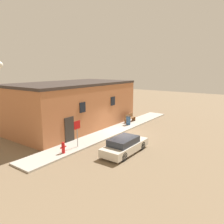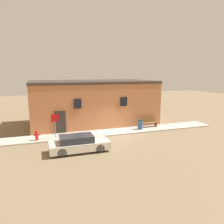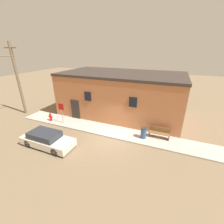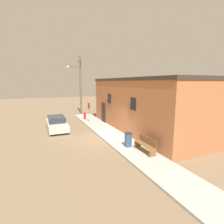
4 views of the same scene
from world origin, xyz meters
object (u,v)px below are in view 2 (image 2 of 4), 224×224
fire_hydrant (37,135)px  stop_sign (55,121)px  bench (148,123)px  parked_car (79,144)px  trash_bin (140,124)px

fire_hydrant → stop_sign: (1.53, 0.07, 1.03)m
fire_hydrant → bench: bearing=5.2°
parked_car → trash_bin: bearing=29.6°
bench → parked_car: (-7.98, -4.41, 0.01)m
stop_sign → trash_bin: 8.16m
bench → fire_hydrant: bearing=-174.8°
fire_hydrant → parked_car: size_ratio=0.20×
trash_bin → parked_car: parked_car is taller
stop_sign → parked_car: 3.86m
stop_sign → bench: size_ratio=1.23×
trash_bin → bench: bearing=24.9°
bench → parked_car: bearing=-151.1°
stop_sign → fire_hydrant: bearing=-177.4°
stop_sign → parked_car: stop_sign is taller
trash_bin → fire_hydrant: bearing=-177.5°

